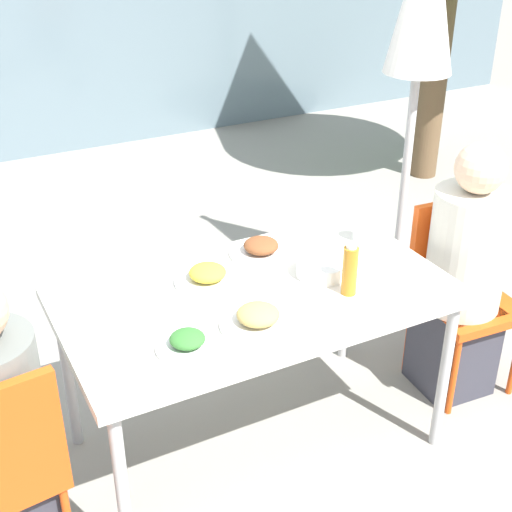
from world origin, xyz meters
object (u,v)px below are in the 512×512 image
at_px(person_left, 1,439).
at_px(bottle, 350,270).
at_px(salad_bowl, 322,268).
at_px(person_right, 463,280).
at_px(chair_right, 459,281).
at_px(drinking_cup, 363,229).
at_px(closed_umbrella, 422,18).

relative_size(person_left, bottle, 5.34).
bearing_deg(salad_bowl, person_right, -5.07).
relative_size(chair_right, bottle, 4.14).
bearing_deg(drinking_cup, chair_right, -19.80).
xyz_separation_m(person_left, drinking_cup, (1.57, 0.28, 0.27)).
xyz_separation_m(person_left, salad_bowl, (1.26, 0.11, 0.25)).
bearing_deg(person_left, bottle, -9.11).
distance_m(chair_right, drinking_cup, 0.55).
relative_size(person_right, salad_bowl, 5.94).
height_order(chair_right, person_right, person_right).
distance_m(closed_umbrella, bottle, 1.39).
height_order(person_left, person_right, person_right).
bearing_deg(chair_right, bottle, 17.63).
bearing_deg(closed_umbrella, salad_bowl, -144.48).
bearing_deg(bottle, chair_right, 13.72).
relative_size(person_left, drinking_cup, 10.71).
height_order(person_left, drinking_cup, person_left).
bearing_deg(person_right, person_left, 5.29).
distance_m(person_left, closed_umbrella, 2.51).
bearing_deg(salad_bowl, bottle, -84.66).
distance_m(person_right, drinking_cup, 0.50).
xyz_separation_m(person_right, bottle, (-0.68, -0.10, 0.28)).
distance_m(closed_umbrella, salad_bowl, 1.35).
bearing_deg(drinking_cup, closed_umbrella, 38.44).
height_order(person_left, chair_right, person_left).
height_order(drinking_cup, salad_bowl, drinking_cup).
xyz_separation_m(chair_right, drinking_cup, (-0.44, 0.16, 0.29)).
bearing_deg(chair_right, person_left, 7.44).
height_order(person_left, bottle, person_left).
relative_size(bottle, drinking_cup, 2.01).
height_order(chair_right, bottle, bottle).
bearing_deg(person_left, drinking_cup, 3.53).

